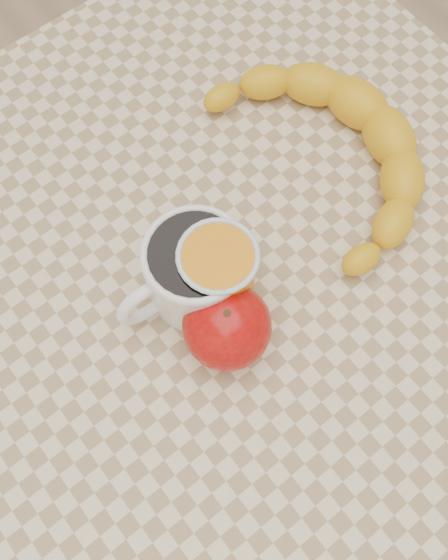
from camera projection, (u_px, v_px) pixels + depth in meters
ground at (224, 413)px, 1.32m from camera, size 3.00×3.00×0.00m
table at (224, 314)px, 0.71m from camera, size 0.80×0.80×0.75m
coffee_mug at (194, 270)px, 0.58m from camera, size 0.14×0.11×0.08m
orange_juice_glass at (218, 273)px, 0.58m from camera, size 0.08×0.08×0.09m
apple at (227, 326)px, 0.57m from camera, size 0.11×0.11×0.08m
banana at (329, 153)px, 0.65m from camera, size 0.36×0.42×0.05m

